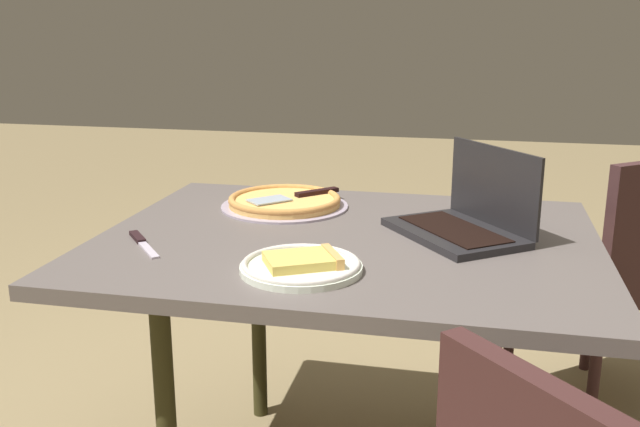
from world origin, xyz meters
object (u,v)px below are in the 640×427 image
object	(u,v)px
pizza_tray	(285,201)
chair_far	(619,270)
laptop	(466,217)
dining_table	(347,261)
pizza_plate	(302,265)
table_knife	(142,242)

from	to	relation	value
pizza_tray	chair_far	size ratio (longest dim) A/B	0.42
pizza_tray	laptop	bearing A→B (deg)	162.12
dining_table	chair_far	distance (m)	0.95
dining_table	pizza_tray	size ratio (longest dim) A/B	3.36
pizza_tray	chair_far	world-z (taller)	chair_far
pizza_plate	pizza_tray	size ratio (longest dim) A/B	0.72
dining_table	table_knife	distance (m)	0.49
dining_table	pizza_plate	world-z (taller)	pizza_plate
dining_table	table_knife	size ratio (longest dim) A/B	6.86
dining_table	pizza_plate	bearing A→B (deg)	79.64
pizza_plate	chair_far	distance (m)	1.17
dining_table	pizza_plate	xyz separation A→B (m)	(0.05, 0.26, 0.08)
pizza_tray	table_knife	world-z (taller)	pizza_tray
pizza_plate	table_knife	size ratio (longest dim) A/B	1.48
chair_far	pizza_plate	bearing A→B (deg)	46.92
dining_table	pizza_plate	size ratio (longest dim) A/B	4.64
laptop	chair_far	bearing A→B (deg)	-132.44
dining_table	chair_far	xyz separation A→B (m)	(-0.73, -0.57, -0.17)
dining_table	pizza_tray	world-z (taller)	pizza_tray
laptop	pizza_tray	size ratio (longest dim) A/B	1.12
table_knife	chair_far	distance (m)	1.42
pizza_plate	pizza_tray	distance (m)	0.53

